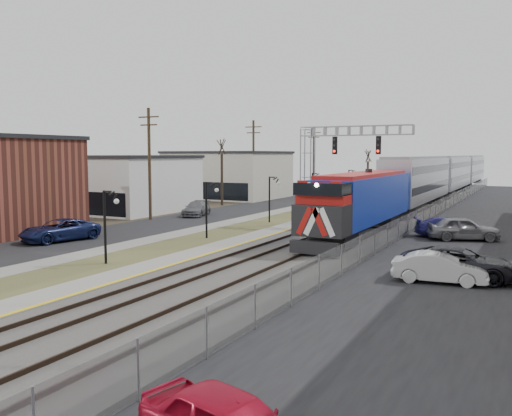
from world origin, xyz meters
The scene contains 22 objects.
ground centered at (0.00, 0.00, 0.00)m, with size 160.00×160.00×0.00m, color #473D2D.
street_west centered at (-11.50, 35.00, 0.02)m, with size 7.00×120.00×0.04m, color black.
sidewalk centered at (-7.00, 35.00, 0.04)m, with size 2.00×120.00×0.08m, color gray.
grass_median centered at (-4.00, 35.00, 0.03)m, with size 4.00×120.00×0.06m, color brown.
platform centered at (-1.00, 35.00, 0.12)m, with size 2.00×120.00×0.24m, color gray.
ballast_bed centered at (4.00, 35.00, 0.10)m, with size 8.00×120.00×0.20m, color #595651.
platform_edge centered at (-0.12, 35.00, 0.24)m, with size 0.24×120.00×0.01m, color gold.
track_near centered at (2.00, 35.00, 0.28)m, with size 1.58×120.00×0.15m.
track_far centered at (5.50, 35.00, 0.28)m, with size 1.58×120.00×0.15m.
train centered at (5.50, 58.73, 2.92)m, with size 3.00×85.85×5.33m.
signal_gantry centered at (1.22, 27.99, 5.59)m, with size 9.00×1.07×8.15m.
lampposts centered at (-4.00, 18.29, 2.00)m, with size 0.14×62.14×4.00m.
utility_poles centered at (-14.50, 25.00, 5.00)m, with size 0.28×80.28×10.00m.
fence centered at (8.20, 35.00, 0.80)m, with size 0.04×120.00×1.60m, color gray.
buildings_west centered at (-21.00, 24.21, 3.01)m, with size 14.00×67.00×7.00m.
bare_trees centered at (-12.66, 38.91, 2.70)m, with size 12.30×42.30×5.95m.
car_lot_b centered at (12.61, 11.83, 0.69)m, with size 1.47×4.20×1.38m, color #BCBCBC.
car_lot_c centered at (13.31, 13.02, 0.75)m, with size 2.49×5.40×1.50m, color black.
car_lot_d centered at (11.00, 26.55, 0.70)m, with size 1.95×4.80×1.39m, color navy.
car_lot_e centered at (12.05, 25.47, 0.81)m, with size 1.90×4.73×1.61m, color gray.
car_street_a centered at (-12.25, 12.45, 0.74)m, with size 2.46×5.32×1.48m, color #161F4F.
car_street_b centered at (-12.47, 29.40, 0.68)m, with size 1.90×4.68×1.36m, color slate.
Camera 1 is at (16.40, -13.70, 5.92)m, focal length 38.00 mm.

